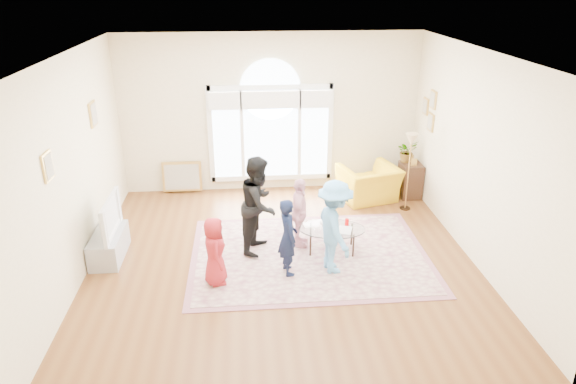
{
  "coord_description": "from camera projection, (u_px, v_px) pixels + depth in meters",
  "views": [
    {
      "loc": [
        -0.53,
        -7.11,
        4.2
      ],
      "look_at": [
        0.12,
        0.3,
        1.03
      ],
      "focal_mm": 32.0,
      "sensor_mm": 36.0,
      "label": 1
    }
  ],
  "objects": [
    {
      "name": "child_black",
      "position": [
        259.0,
        204.0,
        8.16
      ],
      "size": [
        0.83,
        0.93,
        1.6
      ],
      "primitive_type": "imported",
      "rotation": [
        0.0,
        0.0,
        1.23
      ],
      "color": "black",
      "rests_on": "area_rug"
    },
    {
      "name": "coffee_table",
      "position": [
        332.0,
        229.0,
        8.28
      ],
      "size": [
        1.15,
        0.82,
        0.54
      ],
      "rotation": [
        0.0,
        0.0,
        -0.13
      ],
      "color": "silver",
      "rests_on": "ground"
    },
    {
      "name": "television",
      "position": [
        105.0,
        217.0,
        7.97
      ],
      "size": [
        0.17,
        1.04,
        0.6
      ],
      "color": "black",
      "rests_on": "tv_console"
    },
    {
      "name": "potted_plant",
      "position": [
        407.0,
        151.0,
        10.28
      ],
      "size": [
        0.5,
        0.47,
        0.44
      ],
      "primitive_type": "imported",
      "rotation": [
        0.0,
        0.0,
        0.36
      ],
      "color": "#33722D",
      "rests_on": "plant_pedestal"
    },
    {
      "name": "tv_console",
      "position": [
        109.0,
        245.0,
        8.17
      ],
      "size": [
        0.45,
        1.0,
        0.42
      ],
      "primitive_type": "cube",
      "color": "#9C9FA4",
      "rests_on": "ground"
    },
    {
      "name": "child_navy",
      "position": [
        288.0,
        237.0,
        7.57
      ],
      "size": [
        0.37,
        0.49,
        1.2
      ],
      "primitive_type": "imported",
      "rotation": [
        0.0,
        0.0,
        1.77
      ],
      "color": "black",
      "rests_on": "area_rug"
    },
    {
      "name": "ground",
      "position": [
        282.0,
        259.0,
        8.2
      ],
      "size": [
        6.0,
        6.0,
        0.0
      ],
      "primitive_type": "plane",
      "color": "brown",
      "rests_on": "ground"
    },
    {
      "name": "child_red",
      "position": [
        215.0,
        251.0,
        7.35
      ],
      "size": [
        0.41,
        0.55,
        1.04
      ],
      "primitive_type": "imported",
      "rotation": [
        0.0,
        0.0,
        1.74
      ],
      "color": "maroon",
      "rests_on": "area_rug"
    },
    {
      "name": "leaning_picture",
      "position": [
        183.0,
        192.0,
        10.71
      ],
      "size": [
        0.8,
        0.14,
        0.62
      ],
      "primitive_type": "cube",
      "rotation": [
        -0.14,
        0.0,
        0.0
      ],
      "color": "tan",
      "rests_on": "ground"
    },
    {
      "name": "child_pink",
      "position": [
        299.0,
        213.0,
        8.36
      ],
      "size": [
        0.4,
        0.73,
        1.18
      ],
      "primitive_type": "imported",
      "rotation": [
        0.0,
        0.0,
        1.4
      ],
      "color": "#F4B0C1",
      "rests_on": "area_rug"
    },
    {
      "name": "side_cabinet",
      "position": [
        410.0,
        180.0,
        10.39
      ],
      "size": [
        0.4,
        0.5,
        0.7
      ],
      "primitive_type": "cube",
      "color": "black",
      "rests_on": "ground"
    },
    {
      "name": "armchair",
      "position": [
        369.0,
        184.0,
        10.21
      ],
      "size": [
        1.29,
        1.19,
        0.7
      ],
      "primitive_type": "imported",
      "rotation": [
        0.0,
        0.0,
        3.42
      ],
      "color": "yellow",
      "rests_on": "ground"
    },
    {
      "name": "floor_lamp",
      "position": [
        411.0,
        146.0,
        9.46
      ],
      "size": [
        0.27,
        0.27,
        1.51
      ],
      "color": "black",
      "rests_on": "ground"
    },
    {
      "name": "area_rug",
      "position": [
        310.0,
        255.0,
        8.3
      ],
      "size": [
        3.6,
        2.6,
        0.02
      ],
      "primitive_type": "cube",
      "color": "#C2AE98",
      "rests_on": "ground"
    },
    {
      "name": "child_blue",
      "position": [
        335.0,
        227.0,
        7.59
      ],
      "size": [
        0.7,
        1.02,
        1.45
      ],
      "primitive_type": "imported",
      "rotation": [
        0.0,
        0.0,
        1.75
      ],
      "color": "#5EA6E3",
      "rests_on": "area_rug"
    },
    {
      "name": "room_shell",
      "position": [
        271.0,
        118.0,
        10.18
      ],
      "size": [
        6.0,
        6.0,
        6.0
      ],
      "color": "beige",
      "rests_on": "ground"
    },
    {
      "name": "rug_border",
      "position": [
        310.0,
        255.0,
        8.3
      ],
      "size": [
        3.8,
        2.8,
        0.01
      ],
      "primitive_type": "cube",
      "color": "#8F5864",
      "rests_on": "ground"
    },
    {
      "name": "plant_pedestal",
      "position": [
        404.0,
        178.0,
        10.51
      ],
      "size": [
        0.2,
        0.2,
        0.7
      ],
      "primitive_type": "cylinder",
      "color": "white",
      "rests_on": "ground"
    }
  ]
}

